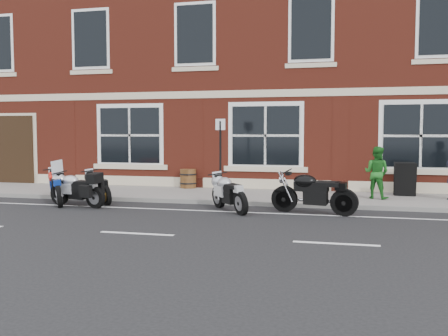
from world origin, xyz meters
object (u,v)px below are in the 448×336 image
Objects in this scene: moto_naked_black at (312,191)px; moto_sport_silver at (230,192)px; moto_sport_black at (99,186)px; pedestrian_right at (377,173)px; moto_touring_silver at (76,188)px; barrel_planter at (188,179)px; a_board_sign at (405,179)px; moto_sport_red at (58,186)px; parking_sign at (220,152)px.

moto_sport_silver is at bearing 104.52° from moto_naked_black.
moto_sport_black is 0.95× the size of pedestrian_right.
moto_sport_silver is at bearing -72.73° from moto_touring_silver.
moto_naked_black is 6.00m from barrel_planter.
a_board_sign reaches higher than barrel_planter.
moto_sport_silver is 0.74× the size of moto_naked_black.
moto_sport_red is 1.19× the size of moto_sport_black.
moto_naked_black reaches higher than moto_sport_black.
moto_touring_silver is 1.25× the size of pedestrian_right.
moto_sport_black is (0.24, 0.87, -0.03)m from moto_touring_silver.
parking_sign is at bearing 70.63° from moto_naked_black.
barrel_planter is at bearing 15.18° from moto_sport_black.
moto_naked_black is (6.31, -0.62, 0.09)m from moto_sport_black.
parking_sign is at bearing 72.93° from moto_sport_silver.
moto_touring_silver is 8.72m from pedestrian_right.
moto_naked_black is (6.55, 0.25, 0.06)m from moto_touring_silver.
moto_touring_silver reaches higher than a_board_sign.
barrel_planter is (2.73, 3.84, -0.08)m from moto_sport_red.
moto_sport_black is 3.77m from parking_sign.
moto_sport_black is 2.21× the size of barrel_planter.
a_board_sign is at bearing -25.49° from moto_naked_black.
barrel_planter is 2.89m from parking_sign.
moto_sport_silver is (4.39, 0.18, -0.01)m from moto_touring_silver.
moto_sport_red is at bearing 40.46° from pedestrian_right.
parking_sign reaches higher than moto_naked_black.
parking_sign is (4.43, 1.74, 0.96)m from moto_sport_red.
a_board_sign reaches higher than moto_sport_black.
moto_sport_red is 4.72m from barrel_planter.
parking_sign reaches higher than pedestrian_right.
moto_sport_red is at bearing 140.63° from moto_sport_silver.
moto_sport_red is 7.29m from moto_naked_black.
moto_naked_black is at bearing -14.20° from parking_sign.
parking_sign is (-0.71, 1.86, 0.97)m from moto_sport_silver.
barrel_planter is at bearing 83.24° from moto_sport_silver.
moto_touring_silver is at bearing -115.63° from barrel_planter.
moto_sport_black is at bearing -0.57° from moto_touring_silver.
moto_sport_silver is 1.57× the size of a_board_sign.
moto_sport_silver is 0.69× the size of parking_sign.
pedestrian_right is (9.01, 2.43, 0.36)m from moto_sport_red.
moto_sport_silver is 4.64m from barrel_planter.
moto_naked_black is at bearing -36.13° from moto_sport_silver.
parking_sign is (3.68, 2.04, 0.96)m from moto_touring_silver.
moto_naked_black is at bearing -124.97° from a_board_sign.
moto_naked_black is at bearing -52.39° from moto_sport_black.
a_board_sign is 5.75m from parking_sign.
moto_sport_silver is at bearing -58.76° from barrel_planter.
moto_naked_black is (7.29, -0.05, 0.05)m from moto_sport_red.
moto_sport_black is at bearing -118.08° from barrel_planter.
pedestrian_right is 6.45m from barrel_planter.
parking_sign reaches higher than moto_sport_red.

